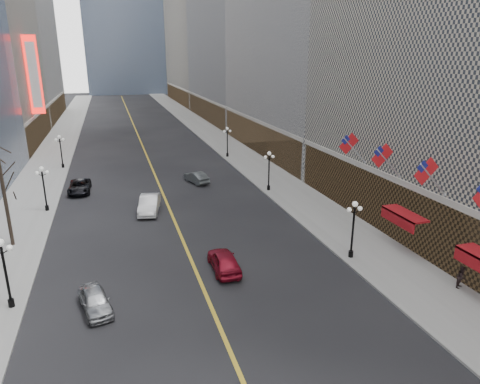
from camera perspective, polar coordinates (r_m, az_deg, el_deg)
sidewalk_east at (r=70.29m, az=-0.81°, el=5.52°), size 6.00×230.00×0.15m
sidewalk_west at (r=68.28m, az=-24.06°, el=3.61°), size 6.00×230.00×0.15m
lane_line at (r=77.64m, az=-12.94°, el=6.19°), size 0.25×200.00×0.02m
bldg_east_c at (r=108.23m, az=2.16°, el=22.60°), size 26.60×40.60×48.80m
bldg_east_d at (r=150.07m, az=-3.62°, el=23.88°), size 26.60×46.60×62.80m
streetlamp_east_1 at (r=33.22m, az=14.88°, el=-4.08°), size 1.26×0.44×4.52m
streetlamp_east_2 at (r=48.63m, az=3.89°, el=3.38°), size 1.26×0.44×4.52m
streetlamp_east_3 at (r=65.38m, az=-1.70°, el=7.12°), size 1.26×0.44×4.52m
streetlamp_west_1 at (r=29.46m, az=-28.90°, el=-8.67°), size 1.26×0.44×4.52m
streetlamp_west_2 at (r=46.15m, az=-24.72°, el=0.98°), size 1.26×0.44×4.52m
streetlamp_west_3 at (r=63.55m, az=-22.80°, el=5.44°), size 1.26×0.44×4.52m
flag_3 at (r=31.63m, az=23.78°, el=2.27°), size 2.87×0.12×2.87m
flag_4 at (r=35.44m, az=18.64°, el=4.38°), size 2.87×0.12×2.87m
flag_5 at (r=39.51m, az=14.51°, el=6.04°), size 2.87×0.12×2.87m
awning_c at (r=35.53m, az=20.85°, el=-2.93°), size 1.40×4.00×0.93m
theatre_marquee at (r=76.87m, az=-25.80°, el=13.85°), size 2.00×0.55×12.00m
tree_west_far at (r=38.03m, az=-29.31°, el=2.25°), size 3.60×3.60×7.92m
car_nb_near at (r=28.25m, az=-18.76°, el=-13.56°), size 2.42×4.19×1.34m
car_nb_mid at (r=43.44m, az=-12.01°, el=-1.58°), size 2.76×5.34×1.68m
car_nb_far at (r=51.96m, az=-20.62°, el=0.68°), size 2.45×5.10×1.40m
car_sb_mid at (r=31.29m, az=-2.15°, el=-9.15°), size 1.86×4.50×1.52m
car_sb_far at (r=52.69m, az=-5.84°, el=1.96°), size 2.65×4.41×1.37m
ped_east_walk at (r=32.36m, az=27.47°, el=-10.02°), size 0.86×0.74×1.55m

